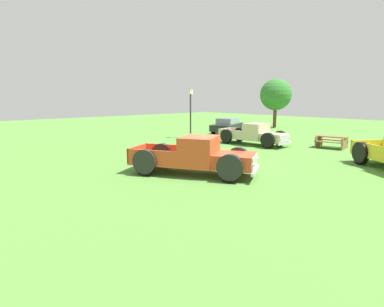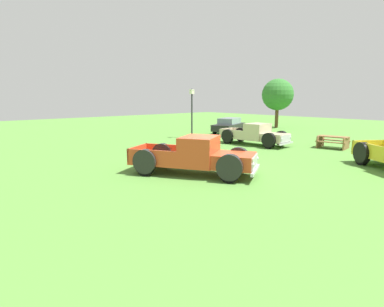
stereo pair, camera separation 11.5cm
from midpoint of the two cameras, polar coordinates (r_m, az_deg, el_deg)
ground_plane at (r=14.56m, az=2.62°, el=-3.01°), size 80.00×80.00×0.00m
pickup_truck_foreground at (r=13.58m, az=1.80°, el=-0.58°), size 5.60×4.26×1.64m
pickup_truck_behind_left at (r=22.46m, az=11.77°, el=3.25°), size 5.00×2.25×1.49m
sedan_distant_a at (r=29.52m, az=6.65°, el=4.99°), size 2.98×4.46×1.38m
lamp_post_near at (r=25.93m, az=0.10°, el=7.33°), size 0.36×0.36×3.93m
picnic_table at (r=22.69m, az=23.86°, el=2.11°), size 2.00×1.73×0.78m
oak_tree_east at (r=36.03m, az=15.04°, el=10.03°), size 3.34×3.34×5.18m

